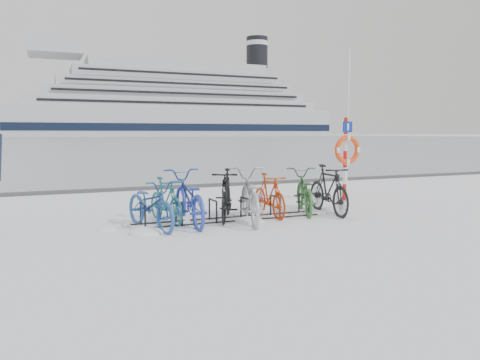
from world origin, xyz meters
The scene contains 15 objects.
ground centered at (0.00, 0.00, 0.00)m, with size 900.00×900.00×0.00m, color white.
ice_sheet centered at (0.00, 155.00, 0.01)m, with size 400.00×298.00×0.02m, color #9CA8B0.
quay_edge centered at (0.00, 5.90, 0.05)m, with size 400.00×0.25×0.10m, color #3F3F42.
bike_rack centered at (0.00, 0.00, 0.18)m, with size 4.00×0.48×0.46m.
lifebuoy_station centered at (3.92, 1.38, 1.36)m, with size 0.78×0.22×4.04m.
cruise_ferry centered at (58.54, 215.43, 13.92)m, with size 155.49×29.29×51.09m.
bike_0 centered at (-1.68, -0.17, 0.49)m, with size 0.65×1.88×0.98m, color #214C93.
bike_1 centered at (-1.27, 0.32, 0.48)m, with size 0.45×1.58×0.95m, color #1F696E.
bike_2 centered at (-0.90, -0.04, 0.55)m, with size 0.74×2.11×1.11m, color #273DAA.
bike_3 centered at (-0.01, 0.15, 0.55)m, with size 0.52×1.83×1.10m, color black.
bike_4 centered at (0.33, -0.28, 0.56)m, with size 0.74×2.14×1.12m, color #A3A7AA.
bike_5 centered at (1.00, 0.14, 0.48)m, with size 0.46×1.61×0.97m, color #BB320A.
bike_6 centered at (1.92, 0.22, 0.52)m, with size 0.69×1.97×1.03m, color #2F662E.
bike_7 centered at (2.38, -0.08, 0.57)m, with size 0.53×1.89×1.13m, color black.
snow_drifts centered at (-0.08, -0.22, 0.00)m, with size 5.59×1.56×0.23m.
Camera 1 is at (-3.57, -8.94, 1.81)m, focal length 35.00 mm.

